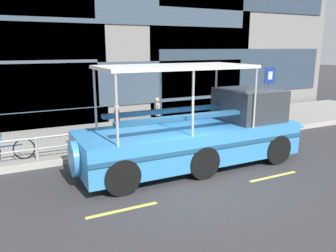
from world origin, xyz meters
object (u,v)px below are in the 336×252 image
Objects in this scene: pedestrian_mid_left at (157,111)px; pedestrian_near_bow at (223,106)px; parking_sign at (269,86)px; pedestrian_mid_right at (117,120)px; leaned_bicycle at (7,150)px; duck_tour_boat at (204,133)px.

pedestrian_near_bow is at bearing -2.13° from pedestrian_mid_left.
parking_sign reaches higher than pedestrian_mid_right.
pedestrian_mid_left is 1.02× the size of pedestrian_mid_right.
leaned_bicycle is at bearing -172.25° from pedestrian_mid_right.
pedestrian_near_bow is 5.51m from pedestrian_mid_right.
leaned_bicycle is at bearing -172.90° from pedestrian_near_bow.
pedestrian_mid_left is at bearing 88.52° from duck_tour_boat.
duck_tour_boat is 5.89× the size of pedestrian_mid_left.
pedestrian_mid_left is (-3.41, 0.13, 0.01)m from pedestrian_near_bow.
parking_sign is at bearing 27.87° from duck_tour_boat.
pedestrian_mid_right is at bearing -159.70° from pedestrian_mid_left.
pedestrian_mid_right is (-1.96, 3.15, 0.04)m from duck_tour_boat.
pedestrian_mid_left is at bearing 20.30° from pedestrian_mid_right.
parking_sign is 1.57× the size of leaned_bicycle.
leaned_bicycle is 4.01m from pedestrian_mid_right.
pedestrian_mid_right is (3.93, 0.54, 0.53)m from leaned_bicycle.
duck_tour_boat is 6.03× the size of pedestrian_mid_right.
duck_tour_boat is at bearing -58.07° from pedestrian_mid_right.
leaned_bicycle is at bearing -178.81° from parking_sign.
parking_sign is 1.79× the size of pedestrian_mid_left.
duck_tour_boat is at bearing -23.91° from leaned_bicycle.
pedestrian_mid_right is (-2.06, -0.76, -0.02)m from pedestrian_mid_left.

